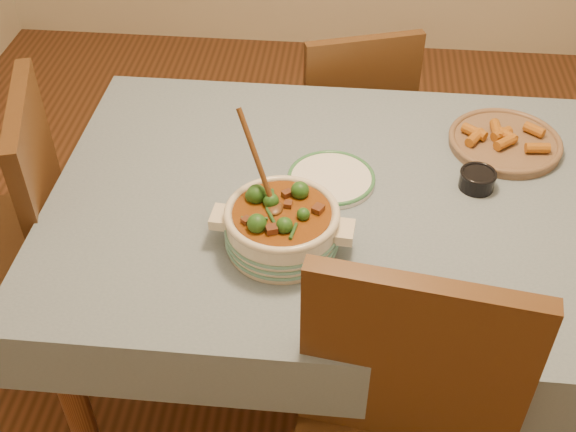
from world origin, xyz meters
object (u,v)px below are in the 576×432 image
object	(u,v)px
dining_table	(369,225)
chair_far	(350,117)
condiment_bowl	(478,179)
stew_casserole	(282,224)
chair_left	(10,230)
white_plate	(331,178)
fried_plate	(505,140)

from	to	relation	value
dining_table	chair_far	world-z (taller)	chair_far
condiment_bowl	stew_casserole	bearing A→B (deg)	-150.98
dining_table	chair_left	xyz separation A→B (m)	(-1.03, 0.00, -0.11)
white_plate	condiment_bowl	distance (m)	0.38
dining_table	white_plate	world-z (taller)	white_plate
dining_table	condiment_bowl	bearing A→B (deg)	15.20
chair_left	white_plate	bearing A→B (deg)	77.23
condiment_bowl	dining_table	bearing A→B (deg)	-164.80
condiment_bowl	fried_plate	xyz separation A→B (m)	(0.10, 0.19, -0.01)
chair_far	chair_left	bearing A→B (deg)	20.66
dining_table	condiment_bowl	world-z (taller)	condiment_bowl
condiment_bowl	fried_plate	bearing A→B (deg)	63.31
white_plate	chair_left	distance (m)	0.95
dining_table	white_plate	size ratio (longest dim) A/B	6.71
dining_table	stew_casserole	distance (m)	0.33
white_plate	chair_left	size ratio (longest dim) A/B	0.26
dining_table	condiment_bowl	distance (m)	0.31
dining_table	condiment_bowl	size ratio (longest dim) A/B	14.23
stew_casserole	chair_far	xyz separation A→B (m)	(0.15, 0.98, -0.34)
stew_casserole	condiment_bowl	distance (m)	0.56
stew_casserole	white_plate	xyz separation A→B (m)	(0.11, 0.26, -0.06)
white_plate	fried_plate	world-z (taller)	fried_plate
dining_table	white_plate	distance (m)	0.16
fried_plate	condiment_bowl	bearing A→B (deg)	-116.69
condiment_bowl	chair_far	distance (m)	0.84
white_plate	dining_table	bearing A→B (deg)	-28.92
white_plate	condiment_bowl	xyz separation A→B (m)	(0.38, 0.01, 0.02)
stew_casserole	chair_left	distance (m)	0.88
dining_table	chair_left	distance (m)	1.03
fried_plate	chair_left	size ratio (longest dim) A/B	0.36
dining_table	chair_far	xyz separation A→B (m)	(-0.07, 0.78, -0.18)
chair_left	chair_far	bearing A→B (deg)	112.61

